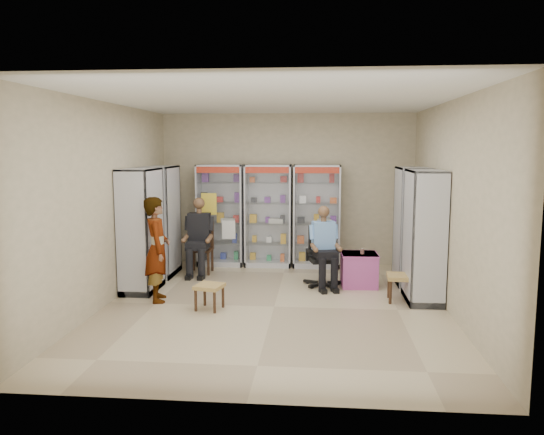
# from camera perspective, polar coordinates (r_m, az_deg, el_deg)

# --- Properties ---
(floor) EXTENTS (6.00, 6.00, 0.00)m
(floor) POSITION_cam_1_polar(r_m,az_deg,el_deg) (7.94, 0.24, -9.56)
(floor) COLOR tan
(floor) RESTS_ON ground
(room_shell) EXTENTS (5.02, 6.02, 3.01)m
(room_shell) POSITION_cam_1_polar(r_m,az_deg,el_deg) (7.60, 0.25, 4.78)
(room_shell) COLOR #C1B08F
(room_shell) RESTS_ON ground
(cabinet_back_left) EXTENTS (0.90, 0.50, 2.00)m
(cabinet_back_left) POSITION_cam_1_polar(r_m,az_deg,el_deg) (10.56, -5.54, 0.25)
(cabinet_back_left) COLOR silver
(cabinet_back_left) RESTS_ON floor
(cabinet_back_mid) EXTENTS (0.90, 0.50, 2.00)m
(cabinet_back_mid) POSITION_cam_1_polar(r_m,az_deg,el_deg) (10.42, -0.40, 0.19)
(cabinet_back_mid) COLOR #A8ABAF
(cabinet_back_mid) RESTS_ON floor
(cabinet_back_right) EXTENTS (0.90, 0.50, 2.00)m
(cabinet_back_right) POSITION_cam_1_polar(r_m,az_deg,el_deg) (10.38, 4.83, 0.13)
(cabinet_back_right) COLOR #A1A3A8
(cabinet_back_right) RESTS_ON floor
(cabinet_right_far) EXTENTS (0.90, 0.50, 2.00)m
(cabinet_right_far) POSITION_cam_1_polar(r_m,az_deg,el_deg) (9.39, 14.79, -0.88)
(cabinet_right_far) COLOR #A9ACB0
(cabinet_right_far) RESTS_ON floor
(cabinet_right_near) EXTENTS (0.90, 0.50, 2.00)m
(cabinet_right_near) POSITION_cam_1_polar(r_m,az_deg,el_deg) (8.32, 16.04, -1.98)
(cabinet_right_near) COLOR #9EA1A4
(cabinet_right_near) RESTS_ON floor
(cabinet_left_far) EXTENTS (0.90, 0.50, 2.00)m
(cabinet_left_far) POSITION_cam_1_polar(r_m,az_deg,el_deg) (9.88, -11.84, -0.38)
(cabinet_left_far) COLOR #AFB1B6
(cabinet_left_far) RESTS_ON floor
(cabinet_left_near) EXTENTS (0.90, 0.50, 2.00)m
(cabinet_left_near) POSITION_cam_1_polar(r_m,az_deg,el_deg) (8.85, -13.91, -1.36)
(cabinet_left_near) COLOR #A5A8AC
(cabinet_left_near) RESTS_ON floor
(wooden_chair) EXTENTS (0.42, 0.42, 0.94)m
(wooden_chair) POSITION_cam_1_polar(r_m,az_deg,el_deg) (9.98, -7.69, -3.29)
(wooden_chair) COLOR black
(wooden_chair) RESTS_ON floor
(seated_customer) EXTENTS (0.44, 0.60, 1.34)m
(seated_customer) POSITION_cam_1_polar(r_m,az_deg,el_deg) (9.90, -7.77, -2.20)
(seated_customer) COLOR black
(seated_customer) RESTS_ON floor
(office_chair) EXTENTS (0.67, 0.67, 1.01)m
(office_chair) POSITION_cam_1_polar(r_m,az_deg,el_deg) (9.03, 5.50, -4.18)
(office_chair) COLOR black
(office_chair) RESTS_ON floor
(seated_shopkeeper) EXTENTS (0.56, 0.68, 1.29)m
(seated_shopkeeper) POSITION_cam_1_polar(r_m,az_deg,el_deg) (8.95, 5.51, -3.38)
(seated_shopkeeper) COLOR #78C4EE
(seated_shopkeeper) RESTS_ON floor
(pink_trunk) EXTENTS (0.61, 0.59, 0.56)m
(pink_trunk) POSITION_cam_1_polar(r_m,az_deg,el_deg) (9.12, 9.34, -5.56)
(pink_trunk) COLOR #C34E96
(pink_trunk) RESTS_ON floor
(tea_glass) EXTENTS (0.07, 0.07, 0.09)m
(tea_glass) POSITION_cam_1_polar(r_m,az_deg,el_deg) (9.00, 9.68, -3.60)
(tea_glass) COLOR #5C2C07
(tea_glass) RESTS_ON pink_trunk
(woven_stool_a) EXTENTS (0.44, 0.44, 0.41)m
(woven_stool_a) POSITION_cam_1_polar(r_m,az_deg,el_deg) (8.38, 13.68, -7.38)
(woven_stool_a) COLOR #A48345
(woven_stool_a) RESTS_ON floor
(woven_stool_b) EXTENTS (0.45, 0.45, 0.37)m
(woven_stool_b) POSITION_cam_1_polar(r_m,az_deg,el_deg) (7.82, -6.74, -8.48)
(woven_stool_b) COLOR #96673F
(woven_stool_b) RESTS_ON floor
(standing_man) EXTENTS (0.53, 0.67, 1.60)m
(standing_man) POSITION_cam_1_polar(r_m,az_deg,el_deg) (8.24, -12.24, -3.36)
(standing_man) COLOR gray
(standing_man) RESTS_ON floor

